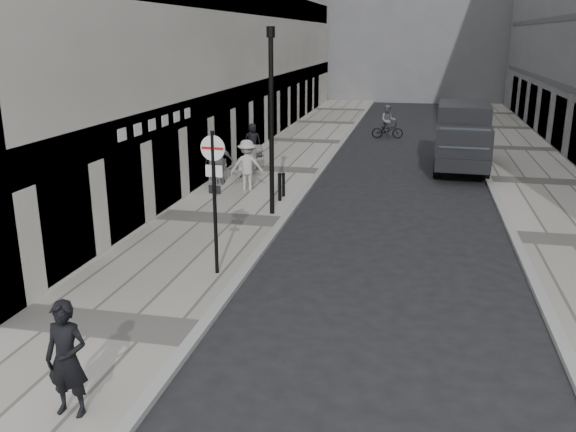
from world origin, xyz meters
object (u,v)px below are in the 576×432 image
lamppost (271,113)px  cyclist (388,125)px  sign_post (214,184)px  walking_man (67,359)px  panel_van (463,133)px

lamppost → cyclist: size_ratio=3.07×
sign_post → lamppost: size_ratio=0.60×
walking_man → panel_van: bearing=70.9°
walking_man → sign_post: size_ratio=0.53×
walking_man → panel_van: 21.69m
lamppost → walking_man: bearing=-92.3°
lamppost → cyclist: bearing=80.5°
sign_post → lamppost: 5.48m
sign_post → lamppost: lamppost is taller
lamppost → cyclist: (2.82, 16.94, -2.65)m
walking_man → lamppost: lamppost is taller
lamppost → sign_post: bearing=-91.1°
panel_van → lamppost: bearing=-122.9°
panel_van → cyclist: (-3.68, 7.81, -0.84)m
sign_post → panel_van: bearing=70.2°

